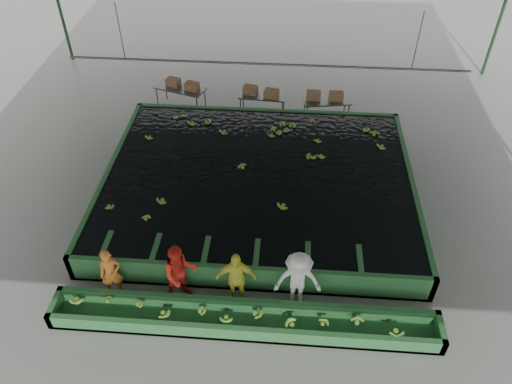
# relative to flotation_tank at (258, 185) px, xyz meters

# --- Properties ---
(ground) EXTENTS (80.00, 80.00, 0.00)m
(ground) POSITION_rel_flotation_tank_xyz_m (0.00, -1.50, -0.45)
(ground) COLOR gray
(ground) RESTS_ON ground
(shed_roof) EXTENTS (20.00, 22.00, 0.04)m
(shed_roof) POSITION_rel_flotation_tank_xyz_m (0.00, -1.50, 4.55)
(shed_roof) COLOR gray
(shed_roof) RESTS_ON shed_posts
(shed_posts) EXTENTS (20.00, 22.00, 5.00)m
(shed_posts) POSITION_rel_flotation_tank_xyz_m (0.00, -1.50, 2.05)
(shed_posts) COLOR #1D3D23
(shed_posts) RESTS_ON ground
(flotation_tank) EXTENTS (10.00, 8.00, 0.90)m
(flotation_tank) POSITION_rel_flotation_tank_xyz_m (0.00, 0.00, 0.00)
(flotation_tank) COLOR #255C2C
(flotation_tank) RESTS_ON ground
(tank_water) EXTENTS (9.70, 7.70, 0.00)m
(tank_water) POSITION_rel_flotation_tank_xyz_m (0.00, -0.00, 0.40)
(tank_water) COLOR black
(tank_water) RESTS_ON flotation_tank
(sorting_trough) EXTENTS (10.00, 1.00, 0.50)m
(sorting_trough) POSITION_rel_flotation_tank_xyz_m (0.00, -5.10, -0.20)
(sorting_trough) COLOR #255C2C
(sorting_trough) RESTS_ON ground
(cableway_rail) EXTENTS (0.08, 0.08, 14.00)m
(cableway_rail) POSITION_rel_flotation_tank_xyz_m (0.00, 3.50, 2.55)
(cableway_rail) COLOR #59605B
(cableway_rail) RESTS_ON shed_roof
(rail_hanger_left) EXTENTS (0.04, 0.04, 2.00)m
(rail_hanger_left) POSITION_rel_flotation_tank_xyz_m (-5.00, 3.50, 3.55)
(rail_hanger_left) COLOR #59605B
(rail_hanger_left) RESTS_ON shed_roof
(rail_hanger_right) EXTENTS (0.04, 0.04, 2.00)m
(rail_hanger_right) POSITION_rel_flotation_tank_xyz_m (5.00, 3.50, 3.55)
(rail_hanger_right) COLOR #59605B
(rail_hanger_right) RESTS_ON shed_roof
(worker_a) EXTENTS (0.67, 0.56, 1.57)m
(worker_a) POSITION_rel_flotation_tank_xyz_m (-3.60, -4.30, 0.33)
(worker_a) COLOR orange
(worker_a) RESTS_ON ground
(worker_b) EXTENTS (1.14, 1.03, 1.89)m
(worker_b) POSITION_rel_flotation_tank_xyz_m (-1.73, -4.30, 0.50)
(worker_b) COLOR red
(worker_b) RESTS_ON ground
(worker_c) EXTENTS (1.08, 0.53, 1.78)m
(worker_c) POSITION_rel_flotation_tank_xyz_m (-0.27, -4.30, 0.44)
(worker_c) COLOR yellow
(worker_c) RESTS_ON ground
(worker_d) EXTENTS (1.26, 0.77, 1.88)m
(worker_d) POSITION_rel_flotation_tank_xyz_m (1.33, -4.30, 0.49)
(worker_d) COLOR silver
(worker_d) RESTS_ON ground
(packing_table_left) EXTENTS (2.20, 1.40, 0.93)m
(packing_table_left) POSITION_rel_flotation_tank_xyz_m (-3.59, 5.27, 0.02)
(packing_table_left) COLOR #59605B
(packing_table_left) RESTS_ON ground
(packing_table_mid) EXTENTS (1.93, 0.89, 0.85)m
(packing_table_mid) POSITION_rel_flotation_tank_xyz_m (-0.21, 5.06, -0.02)
(packing_table_mid) COLOR #59605B
(packing_table_mid) RESTS_ON ground
(packing_table_right) EXTENTS (1.93, 1.01, 0.84)m
(packing_table_right) POSITION_rel_flotation_tank_xyz_m (2.37, 4.87, -0.03)
(packing_table_right) COLOR #59605B
(packing_table_right) RESTS_ON ground
(box_stack_left) EXTENTS (1.44, 0.80, 0.30)m
(box_stack_left) POSITION_rel_flotation_tank_xyz_m (-3.47, 5.27, 0.48)
(box_stack_left) COLOR brown
(box_stack_left) RESTS_ON packing_table_left
(box_stack_mid) EXTENTS (1.49, 0.73, 0.31)m
(box_stack_mid) POSITION_rel_flotation_tank_xyz_m (-0.27, 5.05, 0.40)
(box_stack_mid) COLOR brown
(box_stack_mid) RESTS_ON packing_table_mid
(box_stack_right) EXTENTS (1.44, 0.40, 0.31)m
(box_stack_right) POSITION_rel_flotation_tank_xyz_m (2.27, 4.95, 0.39)
(box_stack_right) COLOR brown
(box_stack_right) RESTS_ON packing_table_right
(floating_bananas) EXTENTS (8.70, 5.93, 0.12)m
(floating_bananas) POSITION_rel_flotation_tank_xyz_m (0.00, 0.80, 0.40)
(floating_bananas) COLOR #6CA431
(floating_bananas) RESTS_ON tank_water
(trough_bananas) EXTENTS (8.75, 0.58, 0.12)m
(trough_bananas) POSITION_rel_flotation_tank_xyz_m (0.00, -5.10, -0.05)
(trough_bananas) COLOR #6CA431
(trough_bananas) RESTS_ON sorting_trough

